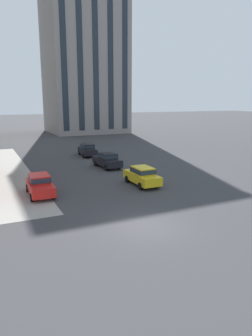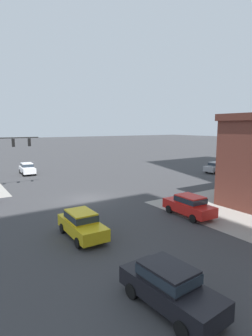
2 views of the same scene
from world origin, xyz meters
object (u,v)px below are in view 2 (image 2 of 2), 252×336
Objects in this scene: car_main_mid at (217,167)px; car_main_southbound_far at (82,223)px; car_cross_eastbound at (27,168)px; car_cross_westbound at (242,176)px; car_parked_curb at (189,205)px; car_main_northbound_near at (170,285)px.

car_main_southbound_far is at bearing 22.73° from car_main_mid.
car_main_southbound_far is 26.30m from car_cross_eastbound.
car_cross_westbound is 1.01× the size of car_parked_curb.
car_main_northbound_near is at bearing 90.35° from car_main_southbound_far.
car_main_southbound_far is 0.99× the size of car_main_mid.
car_main_northbound_near is at bearing 35.67° from car_main_mid.
car_cross_eastbound is (-2.79, -26.15, 0.00)m from car_main_southbound_far.
car_main_northbound_near is 1.00× the size of car_cross_eastbound.
car_main_southbound_far is 0.98× the size of car_cross_eastbound.
car_main_northbound_near and car_parked_curb have the same top height.
car_cross_westbound is at bearing -168.93° from car_main_southbound_far.
car_main_southbound_far and car_main_mid have the same top height.
car_main_southbound_far is 24.47m from car_cross_westbound.
car_main_northbound_near is 11.53m from car_parked_curb.
car_cross_westbound is (-23.97, -12.94, 0.00)m from car_main_northbound_near.
car_parked_curb and car_main_mid have the same top height.
car_main_mid is (-3.69, -6.91, 0.00)m from car_cross_westbound.
car_main_northbound_near is 1.00× the size of car_cross_westbound.
car_main_northbound_near is at bearing 28.37° from car_cross_westbound.
car_cross_eastbound is 28.85m from car_main_mid.
car_main_northbound_near and car_main_mid have the same top height.
car_main_southbound_far is at bearing 11.07° from car_cross_westbound.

